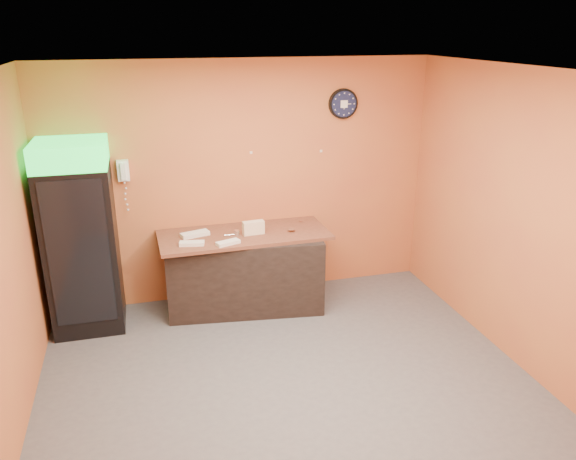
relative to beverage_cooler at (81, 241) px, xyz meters
name	(u,v)px	position (x,y,z in m)	size (l,w,h in m)	color
floor	(288,382)	(1.82, -1.60, -1.00)	(4.50, 4.50, 0.00)	#47474C
back_wall	(243,182)	(1.82, 0.40, 0.40)	(4.50, 0.02, 2.80)	#BC6B35
right_wall	(518,220)	(4.07, -1.60, 0.40)	(0.02, 4.00, 2.80)	#BC6B35
ceiling	(288,71)	(1.82, -1.60, 1.80)	(4.50, 4.00, 0.02)	white
beverage_cooler	(81,241)	(0.00, 0.00, 0.00)	(0.72, 0.74, 2.05)	black
prep_counter	(245,272)	(1.74, 0.01, -0.57)	(1.74, 0.77, 0.87)	black
wall_clock	(343,104)	(3.02, 0.37, 1.27)	(0.35, 0.06, 0.35)	black
wall_phone	(123,171)	(0.49, 0.34, 0.64)	(0.12, 0.11, 0.23)	white
butcher_paper	(244,235)	(1.74, 0.01, -0.11)	(1.91, 0.79, 0.04)	brown
sub_roll_stack	(254,228)	(1.84, -0.05, -0.01)	(0.25, 0.11, 0.15)	beige
wrapped_sandwich_left	(192,243)	(1.13, -0.20, -0.07)	(0.26, 0.10, 0.04)	silver
wrapped_sandwich_mid	(228,243)	(1.51, -0.28, -0.07)	(0.26, 0.10, 0.04)	silver
wrapped_sandwich_right	(195,234)	(1.19, 0.07, -0.07)	(0.31, 0.12, 0.04)	silver
kitchen_tool	(237,233)	(1.65, -0.03, -0.06)	(0.06, 0.06, 0.06)	silver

